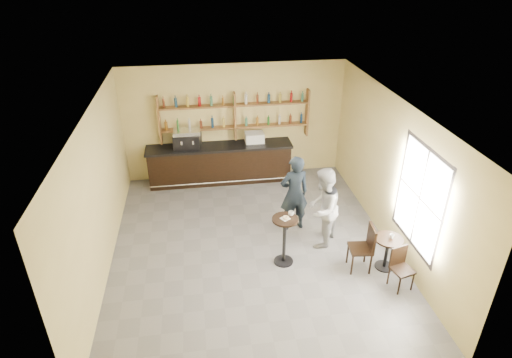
{
  "coord_description": "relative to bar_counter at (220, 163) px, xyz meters",
  "views": [
    {
      "loc": [
        -1.01,
        -7.51,
        5.81
      ],
      "look_at": [
        0.2,
        0.8,
        1.25
      ],
      "focal_mm": 30.0,
      "sensor_mm": 36.0,
      "label": 1
    }
  ],
  "objects": [
    {
      "name": "patron_second",
      "position": [
        1.97,
        -3.23,
        0.38
      ],
      "size": [
        1.08,
        1.13,
        1.83
      ],
      "primitive_type": "imported",
      "rotation": [
        0.0,
        0.0,
        -2.18
      ],
      "color": "#A5A6AB",
      "rests_on": "floor"
    },
    {
      "name": "wall_front",
      "position": [
        0.47,
        -6.65,
        1.06
      ],
      "size": [
        7.0,
        0.0,
        7.0
      ],
      "primitive_type": "plane",
      "rotation": [
        -1.57,
        0.0,
        0.0
      ],
      "color": "#CCB974",
      "rests_on": "floor"
    },
    {
      "name": "pastry_case",
      "position": [
        0.97,
        0.0,
        0.69
      ],
      "size": [
        0.58,
        0.5,
        0.31
      ],
      "primitive_type": null,
      "rotation": [
        0.0,
        0.0,
        -0.16
      ],
      "color": "silver",
      "rests_on": "bar_counter"
    },
    {
      "name": "napkin",
      "position": [
        1.04,
        -3.76,
        0.55
      ],
      "size": [
        0.22,
        0.22,
        0.0
      ],
      "primitive_type": "cube",
      "rotation": [
        0.0,
        0.0,
        0.54
      ],
      "color": "white",
      "rests_on": "pedestal_table"
    },
    {
      "name": "man_main",
      "position": [
        1.51,
        -2.55,
        0.39
      ],
      "size": [
        0.72,
        0.52,
        1.84
      ],
      "primitive_type": "imported",
      "rotation": [
        0.0,
        0.0,
        3.27
      ],
      "color": "black",
      "rests_on": "floor"
    },
    {
      "name": "espresso_machine",
      "position": [
        -0.84,
        0.0,
        0.79
      ],
      "size": [
        0.77,
        0.57,
        0.5
      ],
      "primitive_type": null,
      "rotation": [
        0.0,
        0.0,
        -0.17
      ],
      "color": "black",
      "rests_on": "bar_counter"
    },
    {
      "name": "window_frame",
      "position": [
        3.45,
        -4.35,
        1.16
      ],
      "size": [
        0.04,
        1.7,
        2.1
      ],
      "primitive_type": null,
      "color": "black",
      "rests_on": "wall_right"
    },
    {
      "name": "cup_pedestal",
      "position": [
        1.18,
        -3.66,
        0.59
      ],
      "size": [
        0.14,
        0.14,
        0.09
      ],
      "primitive_type": "imported",
      "rotation": [
        0.0,
        0.0,
        0.37
      ],
      "color": "white",
      "rests_on": "pedestal_table"
    },
    {
      "name": "floor",
      "position": [
        0.47,
        -3.15,
        -0.54
      ],
      "size": [
        7.0,
        7.0,
        0.0
      ],
      "primitive_type": "plane",
      "color": "slate",
      "rests_on": "ground"
    },
    {
      "name": "liquor_bottles",
      "position": [
        0.47,
        0.22,
        1.44
      ],
      "size": [
        3.68,
        0.1,
        1.0
      ],
      "primitive_type": null,
      "color": "#8C5919",
      "rests_on": "shelf_unit"
    },
    {
      "name": "wall_left",
      "position": [
        -2.53,
        -3.15,
        1.06
      ],
      "size": [
        0.0,
        7.0,
        7.0
      ],
      "primitive_type": "plane",
      "rotation": [
        1.57,
        0.0,
        1.57
      ],
      "color": "#CCB974",
      "rests_on": "floor"
    },
    {
      "name": "cup_cafe",
      "position": [
        3.12,
        -4.22,
        0.23
      ],
      "size": [
        0.11,
        0.11,
        0.09
      ],
      "primitive_type": "imported",
      "rotation": [
        0.0,
        0.0,
        -0.2
      ],
      "color": "white",
      "rests_on": "cafe_table"
    },
    {
      "name": "cafe_table",
      "position": [
        3.07,
        -4.22,
        -0.17
      ],
      "size": [
        0.71,
        0.71,
        0.73
      ],
      "primitive_type": null,
      "rotation": [
        0.0,
        0.0,
        -0.27
      ],
      "color": "black",
      "rests_on": "floor"
    },
    {
      "name": "wall_right",
      "position": [
        3.47,
        -3.15,
        1.06
      ],
      "size": [
        0.0,
        7.0,
        7.0
      ],
      "primitive_type": "plane",
      "rotation": [
        1.57,
        0.0,
        -1.57
      ],
      "color": "#CCB974",
      "rests_on": "floor"
    },
    {
      "name": "pedestal_table",
      "position": [
        1.04,
        -3.76,
        0.01
      ],
      "size": [
        0.64,
        0.64,
        1.08
      ],
      "primitive_type": null,
      "rotation": [
        0.0,
        0.0,
        0.24
      ],
      "color": "black",
      "rests_on": "floor"
    },
    {
      "name": "wall_back",
      "position": [
        0.47,
        0.35,
        1.06
      ],
      "size": [
        7.0,
        0.0,
        7.0
      ],
      "primitive_type": "plane",
      "rotation": [
        1.57,
        0.0,
        0.0
      ],
      "color": "#CCB974",
      "rests_on": "floor"
    },
    {
      "name": "chair_south",
      "position": [
        3.12,
        -4.82,
        -0.11
      ],
      "size": [
        0.45,
        0.45,
        0.86
      ],
      "primitive_type": null,
      "rotation": [
        0.0,
        0.0,
        0.25
      ],
      "color": "black",
      "rests_on": "floor"
    },
    {
      "name": "chair_west",
      "position": [
        2.52,
        -4.17,
        -0.03
      ],
      "size": [
        0.48,
        0.48,
        1.01
      ],
      "primitive_type": null,
      "rotation": [
        0.0,
        0.0,
        -1.66
      ],
      "color": "black",
      "rests_on": "floor"
    },
    {
      "name": "window_pane",
      "position": [
        3.46,
        -4.35,
        1.16
      ],
      "size": [
        0.0,
        2.0,
        2.0
      ],
      "primitive_type": "plane",
      "rotation": [
        1.57,
        0.0,
        -1.57
      ],
      "color": "white",
      "rests_on": "wall_right"
    },
    {
      "name": "donut",
      "position": [
        1.05,
        -3.77,
        0.58
      ],
      "size": [
        0.17,
        0.17,
        0.05
      ],
      "primitive_type": "torus",
      "rotation": [
        0.0,
        0.0,
        0.33
      ],
      "color": "#BE8D45",
      "rests_on": "napkin"
    },
    {
      "name": "bar_counter",
      "position": [
        0.0,
        0.0,
        0.0
      ],
      "size": [
        3.96,
        0.77,
        1.07
      ],
      "primitive_type": null,
      "color": "black",
      "rests_on": "floor"
    },
    {
      "name": "shelf_unit",
      "position": [
        0.47,
        0.22,
        1.27
      ],
      "size": [
        4.0,
        0.26,
        1.4
      ],
      "primitive_type": null,
      "color": "brown",
      "rests_on": "wall_back"
    },
    {
      "name": "ceiling",
      "position": [
        0.47,
        -3.15,
        2.66
      ],
      "size": [
        7.0,
        7.0,
        0.0
      ],
      "primitive_type": "plane",
      "rotation": [
        3.14,
        0.0,
        0.0
      ],
      "color": "white",
      "rests_on": "wall_back"
    }
  ]
}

